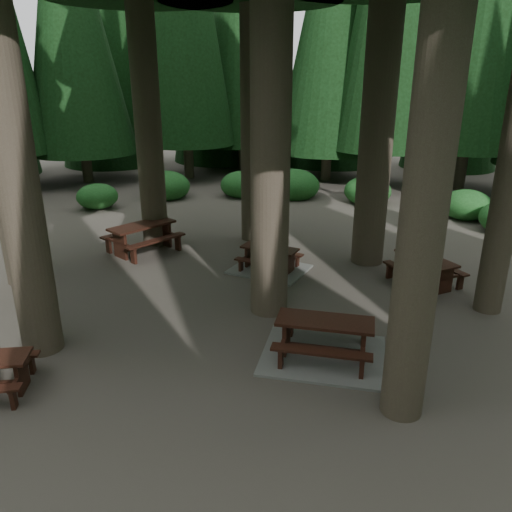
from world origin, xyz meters
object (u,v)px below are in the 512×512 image
(picnic_table_b, at_px, (143,234))
(picnic_table_d, at_px, (425,266))
(picnic_table_c, at_px, (270,263))
(picnic_table_a, at_px, (324,344))

(picnic_table_b, xyz_separation_m, picnic_table_d, (8.14, 0.43, -0.09))
(picnic_table_d, bearing_deg, picnic_table_c, -128.56)
(picnic_table_c, bearing_deg, picnic_table_d, 14.11)
(picnic_table_a, bearing_deg, picnic_table_b, 140.72)
(picnic_table_c, distance_m, picnic_table_d, 4.08)
(picnic_table_a, xyz_separation_m, picnic_table_d, (1.58, 4.41, 0.21))
(picnic_table_a, distance_m, picnic_table_d, 4.69)
(picnic_table_a, bearing_deg, picnic_table_c, 114.29)
(picnic_table_b, bearing_deg, picnic_table_a, -98.60)
(picnic_table_a, relative_size, picnic_table_d, 1.19)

